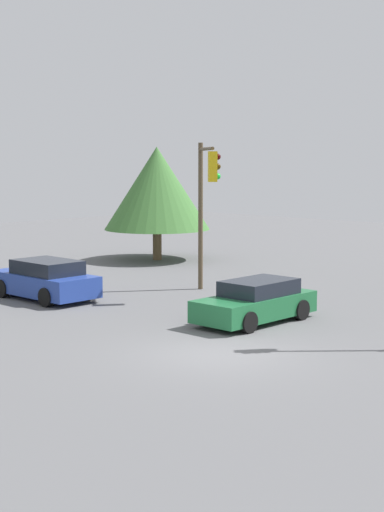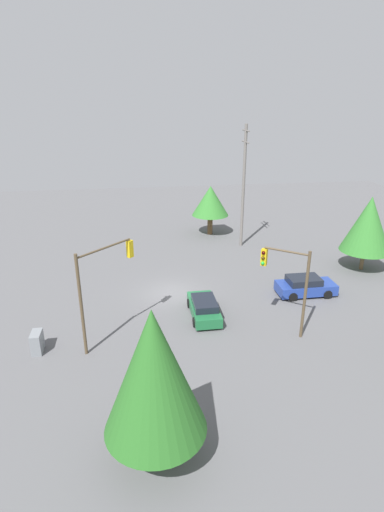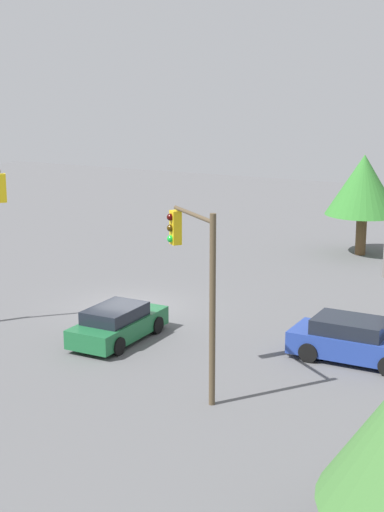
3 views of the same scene
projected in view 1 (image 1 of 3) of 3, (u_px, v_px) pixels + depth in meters
name	position (u px, v px, depth m)	size (l,w,h in m)	color
ground_plane	(219.00, 354.00, 20.17)	(80.00, 80.00, 0.00)	#5B5B5E
sedan_blue	(45.00, 280.00, 28.02)	(1.98, 4.29, 1.42)	#233D93
sedan_green	(256.00, 302.00, 24.04)	(4.18, 1.85, 1.30)	#1E6638
traffic_signal_main	(206.00, 192.00, 28.66)	(1.96, 2.41, 5.60)	brown
tree_far	(157.00, 188.00, 38.60)	(5.21, 5.21, 5.59)	brown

